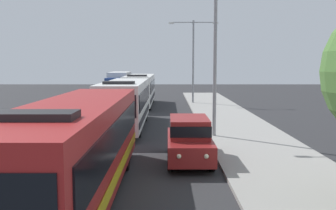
% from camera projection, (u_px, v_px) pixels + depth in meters
% --- Properties ---
extents(bus_lead, '(2.58, 12.31, 3.21)m').
position_uv_depth(bus_lead, '(78.00, 146.00, 11.95)').
color(bus_lead, maroon).
rests_on(bus_lead, ground_plane).
extents(bus_second_in_line, '(2.58, 11.00, 3.21)m').
position_uv_depth(bus_second_in_line, '(126.00, 102.00, 25.60)').
color(bus_second_in_line, silver).
rests_on(bus_second_in_line, ground_plane).
extents(bus_middle, '(2.58, 11.38, 3.21)m').
position_uv_depth(bus_middle, '(141.00, 89.00, 38.77)').
color(bus_middle, silver).
rests_on(bus_middle, ground_plane).
extents(white_suv, '(1.86, 4.80, 1.90)m').
position_uv_depth(white_suv, '(190.00, 138.00, 16.79)').
color(white_suv, maroon).
rests_on(white_suv, ground_plane).
extents(box_truck_oncoming, '(2.35, 8.20, 3.15)m').
position_uv_depth(box_truck_oncoming, '(120.00, 84.00, 48.59)').
color(box_truck_oncoming, navy).
rests_on(box_truck_oncoming, ground_plane).
extents(streetlamp_mid, '(6.34, 0.28, 8.34)m').
position_uv_depth(streetlamp_mid, '(216.00, 44.00, 21.60)').
color(streetlamp_mid, gray).
rests_on(streetlamp_mid, sidewalk).
extents(streetlamp_far, '(5.09, 0.28, 8.48)m').
position_uv_depth(streetlamp_far, '(194.00, 53.00, 40.43)').
color(streetlamp_far, gray).
rests_on(streetlamp_far, sidewalk).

